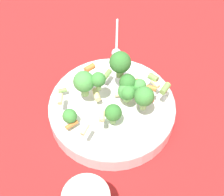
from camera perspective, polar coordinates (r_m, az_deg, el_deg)
ground_plane at (r=0.72m, az=0.00°, el=-3.03°), size 3.00×3.00×0.00m
bowl at (r=0.70m, az=0.00°, el=-1.89°), size 0.28×0.28×0.05m
pasta_salad at (r=0.65m, az=0.68°, el=2.07°), size 0.24×0.19×0.10m
spoon at (r=0.87m, az=0.85°, el=9.67°), size 0.03×0.16×0.01m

